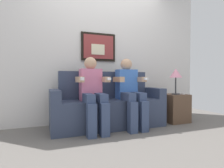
% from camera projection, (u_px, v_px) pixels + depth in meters
% --- Properties ---
extents(ground_plane, '(5.46, 5.46, 0.00)m').
position_uv_depth(ground_plane, '(116.00, 132.00, 2.66)').
color(ground_plane, '#66605B').
extents(back_wall_assembly, '(4.20, 0.10, 2.60)m').
position_uv_depth(back_wall_assembly, '(100.00, 50.00, 3.33)').
color(back_wall_assembly, silver).
rests_on(back_wall_assembly, ground_plane).
extents(couch, '(1.80, 0.58, 0.90)m').
position_uv_depth(couch, '(108.00, 108.00, 2.95)').
color(couch, '#333D56').
rests_on(couch, ground_plane).
extents(person_on_left, '(0.46, 0.56, 1.11)m').
position_uv_depth(person_on_left, '(93.00, 91.00, 2.68)').
color(person_on_left, pink).
rests_on(person_on_left, ground_plane).
extents(person_on_right, '(0.46, 0.56, 1.11)m').
position_uv_depth(person_on_right, '(130.00, 90.00, 2.90)').
color(person_on_right, '#3F72CC').
rests_on(person_on_right, ground_plane).
extents(side_table_right, '(0.40, 0.40, 0.50)m').
position_uv_depth(side_table_right, '(175.00, 108.00, 3.31)').
color(side_table_right, brown).
rests_on(side_table_right, ground_plane).
extents(table_lamp, '(0.22, 0.22, 0.46)m').
position_uv_depth(table_lamp, '(176.00, 74.00, 3.23)').
color(table_lamp, '#333338').
rests_on(table_lamp, side_table_right).
extents(spare_remote_on_table, '(0.04, 0.13, 0.02)m').
position_uv_depth(spare_remote_on_table, '(182.00, 94.00, 3.27)').
color(spare_remote_on_table, white).
rests_on(spare_remote_on_table, side_table_right).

